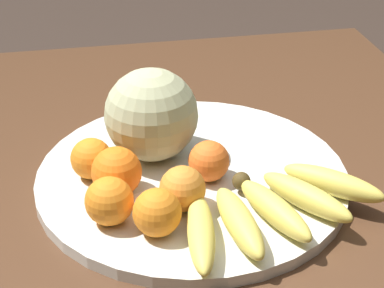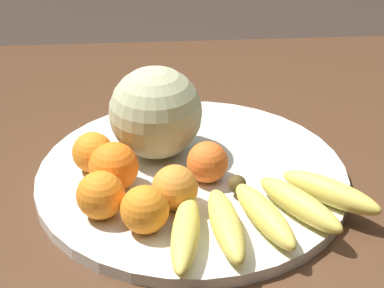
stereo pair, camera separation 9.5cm
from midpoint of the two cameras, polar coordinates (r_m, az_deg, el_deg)
name	(u,v)px [view 2 (the right image)]	position (r m, az deg, el deg)	size (l,w,h in m)	color
kitchen_table	(223,259)	(1.02, 5.49, -10.27)	(1.28, 0.94, 0.77)	#4C301E
fruit_bowl	(192,176)	(0.99, 2.77, -2.98)	(0.48, 0.48, 0.02)	silver
melon	(156,113)	(0.99, -0.51, 2.74)	(0.15, 0.15, 0.15)	#B2B789
banana_bunch	(262,213)	(0.88, 9.39, -6.17)	(0.22, 0.31, 0.04)	#473819
orange_front_left	(175,188)	(0.89, 1.55, -4.02)	(0.07, 0.07, 0.07)	orange
orange_front_right	(145,210)	(0.85, -1.00, -5.96)	(0.07, 0.07, 0.07)	orange
orange_mid_center	(114,167)	(0.93, -4.07, -2.13)	(0.07, 0.07, 0.07)	orange
orange_back_left	(101,195)	(0.88, -5.05, -4.66)	(0.07, 0.07, 0.07)	orange
orange_back_right	(93,152)	(0.97, -6.06, -0.84)	(0.06, 0.06, 0.06)	orange
orange_top_small	(207,162)	(0.95, 4.26, -1.70)	(0.06, 0.06, 0.06)	orange
produce_tag	(141,205)	(0.91, -1.60, -5.53)	(0.08, 0.05, 0.00)	white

